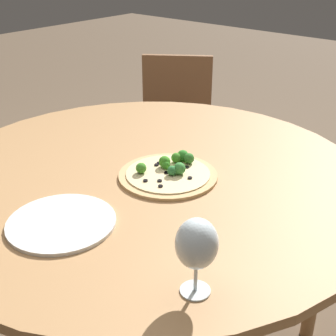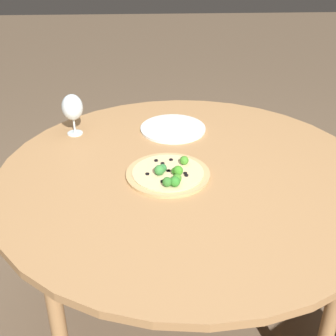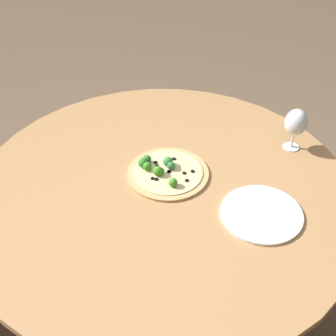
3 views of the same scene
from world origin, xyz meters
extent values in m
plane|color=brown|center=(0.00, 0.00, 0.00)|extent=(12.00, 12.00, 0.00)
cylinder|color=#A87A4C|center=(0.00, 0.00, 0.72)|extent=(1.37, 1.37, 0.03)
cylinder|color=#A87A4C|center=(0.43, -0.43, 0.35)|extent=(0.05, 0.05, 0.71)
cylinder|color=#A87A4C|center=(-0.43, 0.43, 0.35)|extent=(0.05, 0.05, 0.71)
cylinder|color=#A87A4C|center=(0.43, 0.43, 0.35)|extent=(0.05, 0.05, 0.71)
cylinder|color=tan|center=(0.07, 0.01, 0.74)|extent=(0.30, 0.30, 0.01)
cylinder|color=beige|center=(0.07, 0.01, 0.74)|extent=(0.26, 0.26, 0.00)
sphere|color=#3B7F24|center=(0.04, 0.09, 0.76)|extent=(0.03, 0.03, 0.03)
sphere|color=#327229|center=(0.08, 0.11, 0.76)|extent=(0.03, 0.03, 0.03)
sphere|color=#378224|center=(0.05, 0.03, 0.76)|extent=(0.03, 0.03, 0.03)
sphere|color=#2E7C26|center=(0.05, 0.11, 0.76)|extent=(0.04, 0.04, 0.04)
sphere|color=#2E7136|center=(0.09, 0.01, 0.76)|extent=(0.03, 0.03, 0.03)
sphere|color=#408627|center=(0.01, -0.04, 0.76)|extent=(0.03, 0.03, 0.03)
sphere|color=#388237|center=(0.10, 0.03, 0.77)|extent=(0.04, 0.04, 0.04)
sphere|color=#3A8622|center=(0.04, 0.04, 0.76)|extent=(0.04, 0.04, 0.04)
cylinder|color=black|center=(0.01, 0.03, 0.75)|extent=(0.01, 0.01, 0.00)
cylinder|color=black|center=(0.14, 0.03, 0.75)|extent=(0.01, 0.01, 0.00)
cylinder|color=black|center=(0.11, -0.07, 0.75)|extent=(0.01, 0.01, 0.00)
cylinder|color=black|center=(0.08, 0.06, 0.75)|extent=(0.01, 0.01, 0.00)
cylinder|color=black|center=(0.09, -0.04, 0.75)|extent=(0.01, 0.01, 0.00)
cylinder|color=black|center=(0.07, 0.01, 0.75)|extent=(0.01, 0.01, 0.00)
cylinder|color=black|center=(0.09, 0.08, 0.75)|extent=(0.01, 0.01, 0.00)
cylinder|color=black|center=(0.05, -0.07, 0.75)|extent=(0.01, 0.01, 0.00)
cylinder|color=black|center=(0.01, 0.04, 0.75)|extent=(0.01, 0.01, 0.00)
cylinder|color=black|center=(0.07, 0.01, 0.75)|extent=(0.01, 0.01, 0.00)
cylinder|color=silver|center=(0.44, -0.34, 0.73)|extent=(0.06, 0.06, 0.00)
cylinder|color=silver|center=(0.44, -0.34, 0.77)|extent=(0.01, 0.01, 0.06)
ellipsoid|color=silver|center=(0.44, -0.34, 0.85)|extent=(0.09, 0.09, 0.11)
cylinder|color=silver|center=(0.03, -0.36, 0.74)|extent=(0.28, 0.28, 0.01)
camera|label=1|loc=(0.89, -0.94, 1.39)|focal=50.00mm
camera|label=2|loc=(0.13, 1.43, 1.60)|focal=50.00mm
camera|label=3|loc=(-1.08, -0.60, 1.85)|focal=50.00mm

